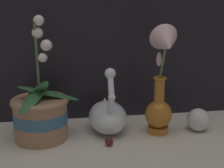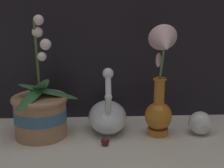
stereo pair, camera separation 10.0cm
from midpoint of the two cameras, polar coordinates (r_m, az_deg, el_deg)
The scene contains 6 objects.
ground_plane at distance 0.95m, azimuth -0.55°, elevation -11.50°, with size 2.80×2.80×0.00m, color beige.
orchid_potted_plant at distance 1.02m, azimuth -15.72°, elevation -5.22°, with size 0.21×0.24×0.39m.
swan_figurine at distance 1.05m, azimuth -3.57°, elevation -5.72°, with size 0.13×0.21×0.23m.
blue_vase at distance 0.99m, azimuth 6.17°, elevation -0.83°, with size 0.09×0.15×0.36m.
glass_sphere at distance 1.08m, azimuth 12.97°, elevation -6.43°, with size 0.08×0.08×0.08m.
glass_bauble at distance 0.96m, azimuth -3.58°, elevation -10.55°, with size 0.03×0.03×0.03m.
Camera 1 is at (-0.17, -0.84, 0.42)m, focal length 50.00 mm.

